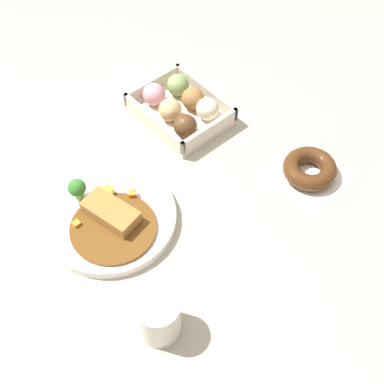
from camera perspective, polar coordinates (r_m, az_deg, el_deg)
ground_plane at (r=1.06m, az=-2.61°, el=1.84°), size 1.60×1.60×0.00m
curry_plate at (r=1.00m, az=-8.50°, el=-2.52°), size 0.24×0.24×0.06m
donut_box at (r=1.15m, az=-1.16°, el=8.68°), size 0.19×0.15×0.06m
chocolate_ring_donut at (r=1.07m, az=11.97°, el=2.30°), size 0.14×0.14×0.03m
coffee_mug at (r=0.86m, az=-3.47°, el=-12.66°), size 0.07×0.07×0.08m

